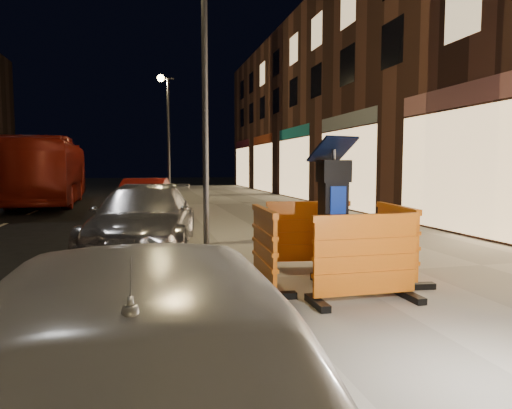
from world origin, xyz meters
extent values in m
plane|color=black|center=(0.00, 0.00, 0.00)|extent=(120.00, 120.00, 0.00)
cube|color=gray|center=(3.00, 0.00, 0.07)|extent=(6.00, 60.00, 0.15)
cube|color=slate|center=(0.00, 0.00, 0.07)|extent=(0.30, 60.00, 0.15)
cube|color=black|center=(1.51, -0.43, 1.07)|extent=(0.63, 0.63, 1.84)
cube|color=orange|center=(1.51, -1.38, 0.66)|extent=(1.32, 0.55, 1.03)
cube|color=orange|center=(1.51, 0.52, 0.66)|extent=(1.38, 0.71, 1.03)
cube|color=orange|center=(0.56, -0.43, 0.66)|extent=(0.60, 1.34, 1.03)
cube|color=orange|center=(2.46, -0.43, 0.66)|extent=(0.69, 1.37, 1.03)
imported|color=silver|center=(-0.97, 3.18, 0.00)|extent=(2.51, 4.79, 1.32)
imported|color=#A11C15|center=(-0.99, 9.30, 0.00)|extent=(1.99, 4.12, 1.30)
imported|color=maroon|center=(-5.14, 15.72, 0.00)|extent=(3.09, 10.55, 2.90)
cylinder|color=#3F3F44|center=(0.25, 3.00, 3.15)|extent=(0.12, 0.12, 6.00)
cylinder|color=#3F3F44|center=(0.25, 18.00, 3.15)|extent=(0.12, 0.12, 6.00)
camera|label=1|loc=(-0.90, -6.08, 1.73)|focal=32.00mm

